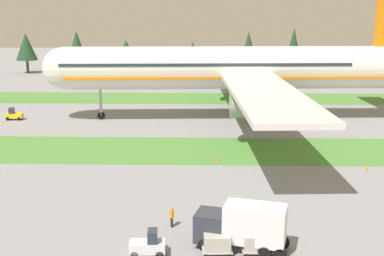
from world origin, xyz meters
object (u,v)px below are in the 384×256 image
at_px(ground_crew_marshaller, 172,216).
at_px(taxiway_marker_1, 218,160).
at_px(pushback_tractor, 14,115).
at_px(cargo_dolly_second, 257,242).
at_px(catering_truck, 243,225).
at_px(cargo_dolly_lead, 217,243).
at_px(airliner, 235,68).
at_px(baggage_tug, 148,245).
at_px(taxiway_marker_0, 367,169).

height_order(ground_crew_marshaller, taxiway_marker_1, ground_crew_marshaller).
distance_m(pushback_tractor, taxiway_marker_1, 38.82).
distance_m(cargo_dolly_second, catering_truck, 1.60).
xyz_separation_m(cargo_dolly_lead, catering_truck, (1.91, 0.87, 1.03)).
height_order(airliner, baggage_tug, airliner).
bearing_deg(cargo_dolly_lead, baggage_tug, 90.00).
distance_m(airliner, baggage_tug, 47.72).
bearing_deg(taxiway_marker_1, cargo_dolly_second, -84.25).
xyz_separation_m(airliner, ground_crew_marshaller, (-7.54, -41.36, -7.37)).
relative_size(cargo_dolly_second, catering_truck, 0.31).
distance_m(cargo_dolly_second, taxiway_marker_1, 22.61).
xyz_separation_m(cargo_dolly_lead, pushback_tractor, (-31.64, 44.19, -0.10)).
bearing_deg(pushback_tractor, taxiway_marker_0, 60.22).
relative_size(cargo_dolly_second, taxiway_marker_1, 4.58).
height_order(baggage_tug, ground_crew_marshaller, baggage_tug).
bearing_deg(pushback_tractor, taxiway_marker_1, 53.31).
distance_m(catering_truck, taxiway_marker_1, 21.87).
bearing_deg(catering_truck, ground_crew_marshaller, 70.21).
height_order(cargo_dolly_lead, taxiway_marker_0, cargo_dolly_lead).
relative_size(taxiway_marker_0, taxiway_marker_1, 1.00).
bearing_deg(catering_truck, pushback_tractor, 52.45).
xyz_separation_m(cargo_dolly_lead, ground_crew_marshaller, (-3.62, 4.67, 0.03)).
relative_size(baggage_tug, ground_crew_marshaller, 1.53).
bearing_deg(pushback_tractor, catering_truck, 34.80).
bearing_deg(cargo_dolly_second, airliner, -4.14).
distance_m(baggage_tug, cargo_dolly_lead, 5.03).
distance_m(baggage_tug, cargo_dolly_second, 7.93).
relative_size(cargo_dolly_lead, catering_truck, 0.31).
relative_size(pushback_tractor, ground_crew_marshaller, 1.53).
bearing_deg(taxiway_marker_1, taxiway_marker_0, -10.62).
xyz_separation_m(airliner, cargo_dolly_second, (-1.02, -45.88, -7.39)).
bearing_deg(taxiway_marker_1, cargo_dolly_lead, -91.60).
relative_size(baggage_tug, catering_truck, 0.36).
height_order(airliner, ground_crew_marshaller, airliner).
distance_m(baggage_tug, taxiway_marker_0, 29.68).
bearing_deg(airliner, cargo_dolly_second, 175.77).
bearing_deg(taxiway_marker_1, pushback_tractor, 146.27).
distance_m(airliner, pushback_tractor, 36.39).
height_order(baggage_tug, cargo_dolly_second, baggage_tug).
height_order(cargo_dolly_lead, taxiway_marker_1, cargo_dolly_lead).
height_order(catering_truck, taxiway_marker_0, catering_truck).
distance_m(cargo_dolly_second, ground_crew_marshaller, 7.93).
xyz_separation_m(baggage_tug, catering_truck, (6.92, 1.12, 1.14)).
bearing_deg(taxiway_marker_0, airliner, 116.44).
xyz_separation_m(cargo_dolly_second, taxiway_marker_1, (-2.26, 22.49, -0.67)).
relative_size(cargo_dolly_lead, cargo_dolly_second, 1.00).
distance_m(airliner, taxiway_marker_1, 24.96).
bearing_deg(airliner, taxiway_marker_1, 169.05).
height_order(cargo_dolly_second, taxiway_marker_0, cargo_dolly_second).
bearing_deg(baggage_tug, cargo_dolly_second, -90.00).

